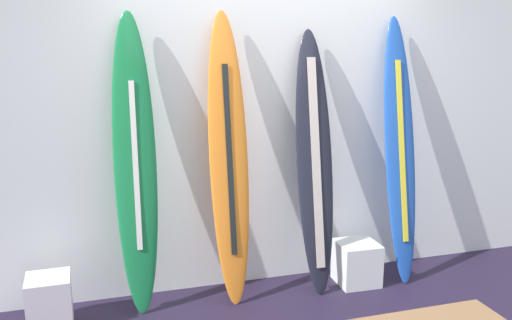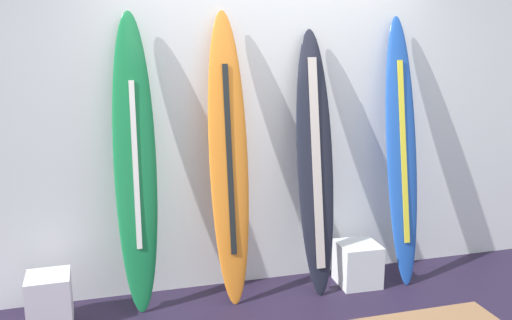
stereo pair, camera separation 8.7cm
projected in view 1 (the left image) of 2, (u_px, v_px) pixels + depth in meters
The scene contains 7 objects.
wall_back at pixel (262, 106), 4.37m from camera, with size 7.20×0.20×2.80m, color white.
surfboard_emerald at pixel (135, 168), 3.89m from camera, with size 0.30×0.34×2.11m.
surfboard_sunset at pixel (229, 160), 4.04m from camera, with size 0.29×0.38×2.12m.
surfboard_charcoal at pixel (315, 165), 4.23m from camera, with size 0.29×0.43×1.99m.
surfboard_cobalt at pixel (400, 153), 4.42m from camera, with size 0.27×0.44×2.09m.
display_block_left at pixel (50, 302), 3.77m from camera, with size 0.29×0.29×0.37m.
display_block_center at pixel (357, 263), 4.46m from camera, with size 0.32×0.32×0.34m.
Camera 1 is at (-1.31, -2.85, 1.95)m, focal length 39.38 mm.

